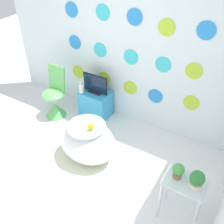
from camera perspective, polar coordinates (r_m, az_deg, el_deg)
ground_plane at (r=3.42m, az=-12.20°, el=-17.89°), size 12.00×12.00×0.00m
wall_back_dotted at (r=3.83m, az=4.28°, el=14.61°), size 4.46×0.05×2.60m
rug at (r=3.73m, az=-6.67°, el=-10.82°), size 1.39×0.76×0.01m
bathtub at (r=3.59m, az=-5.32°, el=-6.42°), size 0.81×0.62×0.59m
rubber_duck at (r=3.30m, az=-4.61°, el=-3.09°), size 0.08×0.09×0.10m
chair at (r=4.45m, az=-12.37°, el=2.26°), size 0.37×0.37×0.87m
tv_cabinet at (r=4.40m, az=-3.52°, el=1.87°), size 0.49×0.35×0.45m
tv at (r=4.20m, az=-3.69°, el=5.95°), size 0.44×0.12×0.32m
vase at (r=4.24m, az=-6.66°, el=5.25°), size 0.09×0.09×0.20m
side_table at (r=2.94m, az=15.28°, el=-16.06°), size 0.43×0.31×0.60m
potted_plant_left at (r=2.78m, az=14.22°, el=-12.23°), size 0.13×0.13×0.18m
potted_plant_right at (r=2.74m, az=17.99°, el=-13.87°), size 0.15×0.15×0.21m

